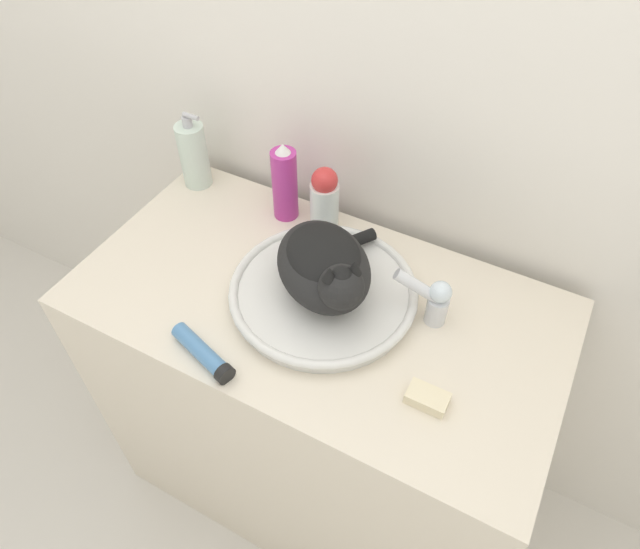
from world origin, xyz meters
TOP-DOWN VIEW (x-y plane):
  - wall_back at (0.00, 0.61)m, footprint 8.00×0.05m
  - vanity_counter at (0.00, 0.28)m, footprint 1.04×0.56m
  - sink_basin at (0.01, 0.29)m, footprint 0.40×0.40m
  - cat at (0.02, 0.28)m, footprint 0.30×0.34m
  - faucet at (0.23, 0.34)m, footprint 0.12×0.06m
  - lotion_bottle_white at (-0.09, 0.49)m, footprint 0.07×0.07m
  - spray_bottle_trigger at (-0.20, 0.49)m, footprint 0.06×0.06m
  - soap_pump_bottle at (-0.46, 0.49)m, footprint 0.07×0.07m
  - cream_tube at (-0.12, 0.05)m, footprint 0.16×0.08m
  - soap_bar at (0.29, 0.16)m, footprint 0.08×0.05m

SIDE VIEW (x-z plane):
  - vanity_counter at x=0.00m, z-range 0.00..0.88m
  - soap_bar at x=0.29m, z-range 0.88..0.90m
  - cream_tube at x=-0.12m, z-range 0.87..0.91m
  - sink_basin at x=0.01m, z-range 0.88..0.92m
  - faucet at x=0.23m, z-range 0.88..1.00m
  - lotion_bottle_white at x=-0.09m, z-range 0.88..1.05m
  - soap_pump_bottle at x=-0.46m, z-range 0.86..1.07m
  - spray_bottle_trigger at x=-0.20m, z-range 0.87..1.07m
  - cat at x=0.02m, z-range 0.91..1.07m
  - wall_back at x=0.00m, z-range 0.00..2.40m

